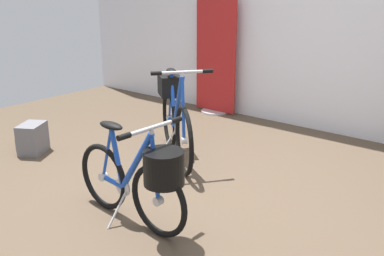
# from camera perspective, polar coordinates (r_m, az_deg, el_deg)

# --- Properties ---
(ground_plane) EXTENTS (7.37, 7.37, 0.00)m
(ground_plane) POSITION_cam_1_polar(r_m,az_deg,el_deg) (3.40, -1.18, -9.72)
(ground_plane) COLOR brown
(floor_banner_stand) EXTENTS (0.60, 0.36, 1.46)m
(floor_banner_stand) POSITION_cam_1_polar(r_m,az_deg,el_deg) (5.63, 3.09, 8.43)
(floor_banner_stand) COLOR #B7B7BC
(floor_banner_stand) RESTS_ON ground_plane
(folding_bike_foreground) EXTENTS (1.08, 0.53, 0.76)m
(folding_bike_foreground) POSITION_cam_1_polar(r_m,az_deg,el_deg) (2.94, -6.65, -6.37)
(folding_bike_foreground) COLOR black
(folding_bike_foreground) RESTS_ON ground_plane
(display_bike_left) EXTENTS (1.06, 0.84, 0.92)m
(display_bike_left) POSITION_cam_1_polar(r_m,az_deg,el_deg) (4.15, -2.30, 1.78)
(display_bike_left) COLOR black
(display_bike_left) RESTS_ON ground_plane
(backpack_on_floor) EXTENTS (0.33, 0.35, 0.30)m
(backpack_on_floor) POSITION_cam_1_polar(r_m,az_deg,el_deg) (4.59, -20.09, -1.30)
(backpack_on_floor) COLOR slate
(backpack_on_floor) RESTS_ON ground_plane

